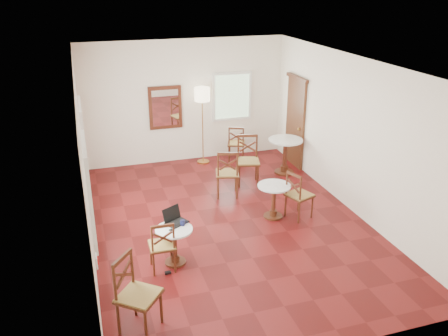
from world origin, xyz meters
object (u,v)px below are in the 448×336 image
chair_back_a (236,143)px  mouse (171,230)px  chair_near_b (137,294)px  cafe_table_back (285,152)px  water_glass (173,227)px  chair_near_a (162,245)px  floor_lamp (202,100)px  laptop (175,219)px  chair_mid_a (227,173)px  navy_mug (183,223)px  cafe_table_mid (274,197)px  power_adapter (168,273)px  chair_back_b (248,160)px  cafe_table_near (174,242)px  chair_mid_b (299,195)px

chair_back_a → mouse: (-2.48, -4.12, 0.19)m
chair_near_b → mouse: (0.72, 1.31, 0.11)m
cafe_table_back → mouse: size_ratio=9.91×
chair_back_a → water_glass: 4.78m
chair_near_a → floor_lamp: (1.81, 4.31, 1.17)m
chair_back_a → laptop: size_ratio=2.12×
chair_near_a → mouse: (0.17, 0.07, 0.21)m
chair_mid_a → navy_mug: bearing=70.9°
cafe_table_mid → water_glass: (-2.16, -1.01, 0.26)m
cafe_table_back → mouse: cafe_table_back is taller
cafe_table_mid → power_adapter: size_ratio=7.39×
cafe_table_mid → water_glass: water_glass is taller
chair_mid_a → floor_lamp: bearing=-75.3°
chair_back_b → floor_lamp: size_ratio=0.57×
chair_near_a → chair_back_b: chair_back_b is taller
cafe_table_near → chair_mid_b: size_ratio=0.66×
chair_back_a → navy_mug: bearing=81.4°
chair_near_b → chair_back_b: (3.00, 4.02, 0.01)m
cafe_table_near → chair_mid_a: chair_mid_a is taller
chair_near_a → mouse: bearing=-155.3°
cafe_table_near → chair_near_b: chair_near_b is taller
chair_back_a → water_glass: size_ratio=9.91×
cafe_table_mid → mouse: bearing=-154.7°
chair_near_a → chair_mid_b: chair_mid_b is taller
floor_lamp → navy_mug: (-1.43, -4.11, -0.93)m
mouse → navy_mug: bearing=39.6°
chair_near_a → power_adapter: 0.45m
laptop → floor_lamp: bearing=39.5°
cafe_table_mid → laptop: (-2.08, -0.77, 0.28)m
chair_near_a → chair_mid_a: chair_mid_a is taller
chair_near_b → chair_back_a: bearing=8.2°
cafe_table_mid → cafe_table_back: cafe_table_back is taller
chair_near_a → chair_back_b: (2.44, 2.78, 0.10)m
chair_near_a → power_adapter: bearing=107.6°
cafe_table_mid → chair_back_a: bearing=84.7°
chair_back_a → chair_near_b: bearing=80.4°
chair_near_a → floor_lamp: bearing=-111.7°
cafe_table_back → laptop: bearing=-139.4°
navy_mug → power_adapter: 0.82m
water_glass → power_adapter: 0.72m
chair_mid_b → chair_near_b: bearing=103.0°
floor_lamp → chair_mid_b: bearing=-73.4°
chair_near_a → power_adapter: size_ratio=9.68×
chair_back_b → navy_mug: 3.31m
chair_near_b → laptop: size_ratio=2.47×
cafe_table_near → chair_near_a: (-0.22, -0.12, 0.05)m
mouse → water_glass: bearing=50.6°
laptop → navy_mug: (0.10, -0.14, -0.01)m
cafe_table_mid → cafe_table_back: (1.11, 1.96, 0.10)m
chair_mid_b → navy_mug: 2.55m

